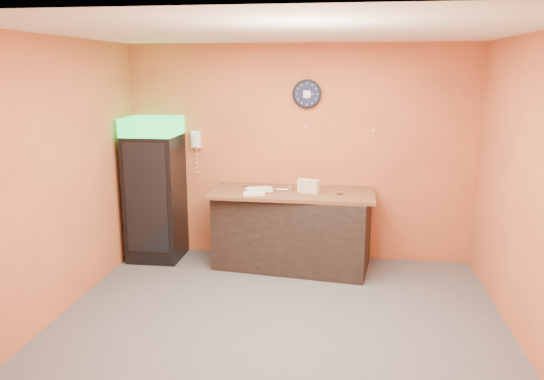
# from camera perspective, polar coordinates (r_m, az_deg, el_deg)

# --- Properties ---
(floor) EXTENTS (4.50, 4.50, 0.00)m
(floor) POSITION_cam_1_polar(r_m,az_deg,el_deg) (5.47, 0.72, -14.02)
(floor) COLOR #47474C
(floor) RESTS_ON ground
(back_wall) EXTENTS (4.50, 0.02, 2.80)m
(back_wall) POSITION_cam_1_polar(r_m,az_deg,el_deg) (6.95, 2.87, 3.96)
(back_wall) COLOR #D46A3B
(back_wall) RESTS_ON floor
(left_wall) EXTENTS (0.02, 4.00, 2.80)m
(left_wall) POSITION_cam_1_polar(r_m,az_deg,el_deg) (5.73, -22.17, 1.10)
(left_wall) COLOR #D46A3B
(left_wall) RESTS_ON floor
(right_wall) EXTENTS (0.02, 4.00, 2.80)m
(right_wall) POSITION_cam_1_polar(r_m,az_deg,el_deg) (5.22, 26.09, -0.33)
(right_wall) COLOR #D46A3B
(right_wall) RESTS_ON floor
(ceiling) EXTENTS (4.50, 4.00, 0.02)m
(ceiling) POSITION_cam_1_polar(r_m,az_deg,el_deg) (4.89, 0.82, 16.70)
(ceiling) COLOR white
(ceiling) RESTS_ON back_wall
(beverage_cooler) EXTENTS (0.66, 0.68, 1.88)m
(beverage_cooler) POSITION_cam_1_polar(r_m,az_deg,el_deg) (7.08, -12.56, -0.14)
(beverage_cooler) COLOR black
(beverage_cooler) RESTS_ON floor
(prep_counter) EXTENTS (1.98, 1.07, 0.95)m
(prep_counter) POSITION_cam_1_polar(r_m,az_deg,el_deg) (6.75, 2.22, -4.37)
(prep_counter) COLOR black
(prep_counter) RESTS_ON floor
(wall_clock) EXTENTS (0.37, 0.06, 0.37)m
(wall_clock) POSITION_cam_1_polar(r_m,az_deg,el_deg) (6.84, 3.79, 10.27)
(wall_clock) COLOR black
(wall_clock) RESTS_ON back_wall
(wall_phone) EXTENTS (0.12, 0.11, 0.23)m
(wall_phone) POSITION_cam_1_polar(r_m,az_deg,el_deg) (7.13, -8.17, 5.42)
(wall_phone) COLOR white
(wall_phone) RESTS_ON back_wall
(butcher_paper) EXTENTS (2.04, 0.96, 0.04)m
(butcher_paper) POSITION_cam_1_polar(r_m,az_deg,el_deg) (6.62, 2.26, -0.29)
(butcher_paper) COLOR brown
(butcher_paper) RESTS_ON prep_counter
(sub_roll_stack) EXTENTS (0.28, 0.19, 0.17)m
(sub_roll_stack) POSITION_cam_1_polar(r_m,az_deg,el_deg) (6.53, 3.92, 0.43)
(sub_roll_stack) COLOR beige
(sub_roll_stack) RESTS_ON butcher_paper
(wrapped_sandwich_left) EXTENTS (0.33, 0.26, 0.04)m
(wrapped_sandwich_left) POSITION_cam_1_polar(r_m,az_deg,el_deg) (6.61, -1.56, 0.07)
(wrapped_sandwich_left) COLOR white
(wrapped_sandwich_left) RESTS_ON butcher_paper
(wrapped_sandwich_mid) EXTENTS (0.28, 0.17, 0.04)m
(wrapped_sandwich_mid) POSITION_cam_1_polar(r_m,az_deg,el_deg) (6.40, -1.97, -0.40)
(wrapped_sandwich_mid) COLOR white
(wrapped_sandwich_mid) RESTS_ON butcher_paper
(wrapped_sandwich_right) EXTENTS (0.32, 0.17, 0.04)m
(wrapped_sandwich_right) POSITION_cam_1_polar(r_m,az_deg,el_deg) (6.62, -1.26, 0.08)
(wrapped_sandwich_right) COLOR white
(wrapped_sandwich_right) RESTS_ON butcher_paper
(kitchen_tool) EXTENTS (0.07, 0.07, 0.07)m
(kitchen_tool) POSITION_cam_1_polar(r_m,az_deg,el_deg) (6.64, 1.96, 0.22)
(kitchen_tool) COLOR silver
(kitchen_tool) RESTS_ON butcher_paper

